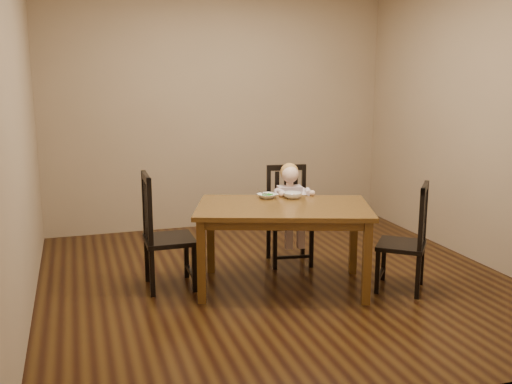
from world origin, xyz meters
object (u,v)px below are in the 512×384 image
object	(u,v)px
dining_table	(283,215)
chair_child	(289,217)
toddler	(290,204)
chair_left	(163,234)
bowl_peas	(267,196)
chair_right	(407,240)
bowl_veg	(293,195)

from	to	relation	value
dining_table	chair_child	xyz separation A→B (m)	(0.29, 0.62, -0.18)
toddler	chair_child	bearing A→B (deg)	-90.00
chair_left	bowl_peas	size ratio (longest dim) A/B	6.03
dining_table	chair_child	bearing A→B (deg)	65.18
chair_left	toddler	bearing A→B (deg)	103.17
chair_right	bowl_peas	xyz separation A→B (m)	(-0.99, 0.68, 0.29)
dining_table	chair_left	xyz separation A→B (m)	(-0.95, 0.30, -0.16)
bowl_peas	bowl_veg	bearing A→B (deg)	-17.80
toddler	bowl_veg	bearing A→B (deg)	81.02
dining_table	chair_child	size ratio (longest dim) A/B	1.75
chair_child	toddler	distance (m)	0.14
chair_child	chair_right	world-z (taller)	chair_child
chair_left	bowl_veg	world-z (taller)	chair_left
chair_right	toddler	distance (m)	1.17
chair_child	toddler	world-z (taller)	chair_child
dining_table	chair_right	distance (m)	1.04
dining_table	chair_right	size ratio (longest dim) A/B	1.78
bowl_peas	toddler	bearing A→B (deg)	40.06
chair_child	chair_right	size ratio (longest dim) A/B	1.02
chair_child	bowl_veg	size ratio (longest dim) A/B	5.68
chair_child	chair_left	bearing A→B (deg)	23.08
chair_child	toddler	xyz separation A→B (m)	(-0.01, -0.05, 0.13)
bowl_peas	bowl_veg	xyz separation A→B (m)	(0.21, -0.07, 0.01)
chair_child	bowl_veg	bearing A→B (deg)	82.08
bowl_peas	bowl_veg	distance (m)	0.22
dining_table	bowl_peas	xyz separation A→B (m)	(-0.04, 0.31, 0.10)
chair_left	bowl_veg	bearing A→B (deg)	87.59
chair_left	bowl_peas	distance (m)	0.95
dining_table	toddler	size ratio (longest dim) A/B	3.15
chair_child	chair_left	world-z (taller)	chair_left
chair_left	bowl_peas	world-z (taller)	chair_left
chair_left	bowl_veg	xyz separation A→B (m)	(1.13, -0.06, 0.26)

